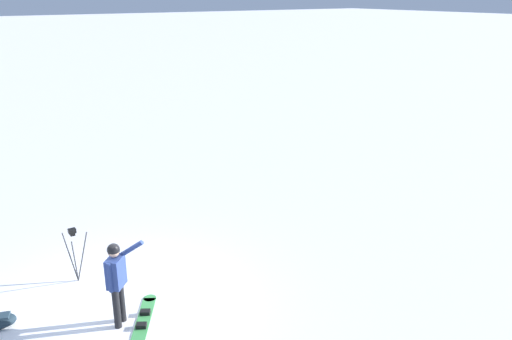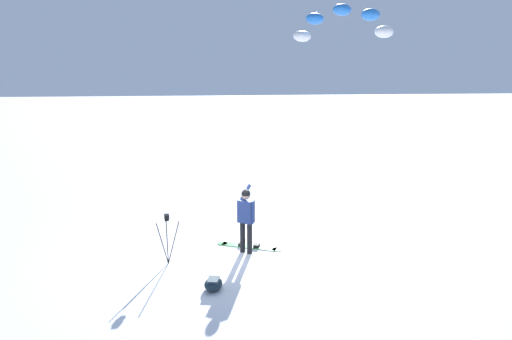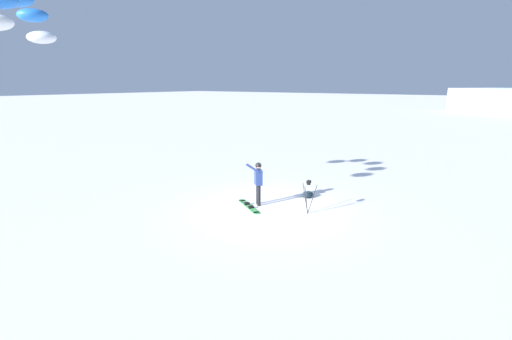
# 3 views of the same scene
# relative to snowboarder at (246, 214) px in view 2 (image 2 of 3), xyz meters

# --- Properties ---
(ground_plane) EXTENTS (300.00, 300.00, 0.00)m
(ground_plane) POSITION_rel_snowboarder_xyz_m (-0.64, 0.14, -1.08)
(ground_plane) COLOR white
(snowboarder) EXTENTS (0.50, 0.77, 1.78)m
(snowboarder) POSITION_rel_snowboarder_xyz_m (0.00, 0.00, 0.00)
(snowboarder) COLOR black
(snowboarder) RESTS_ON ground_plane
(snowboard) EXTENTS (1.63, 1.11, 0.10)m
(snowboard) POSITION_rel_snowboarder_xyz_m (0.17, 0.39, -1.06)
(snowboard) COLOR #3F994C
(snowboard) RESTS_ON ground_plane
(traction_kite) EXTENTS (3.57, 3.48, 1.35)m
(traction_kite) POSITION_rel_snowboarder_xyz_m (5.18, 5.67, 5.75)
(traction_kite) COLOR white
(gear_bag_large) EXTENTS (0.56, 0.66, 0.25)m
(gear_bag_large) POSITION_rel_snowboarder_xyz_m (-1.22, -1.98, -0.95)
(gear_bag_large) COLOR #192833
(gear_bag_large) RESTS_ON ground_plane
(camera_tripod) EXTENTS (0.59, 0.50, 1.30)m
(camera_tripod) POSITION_rel_snowboarder_xyz_m (-2.10, -0.25, -0.15)
(camera_tripod) COLOR #262628
(camera_tripod) RESTS_ON ground_plane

